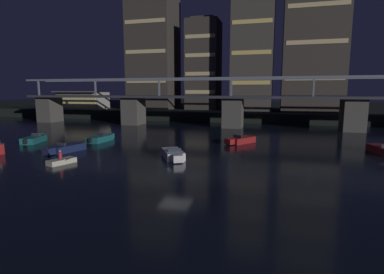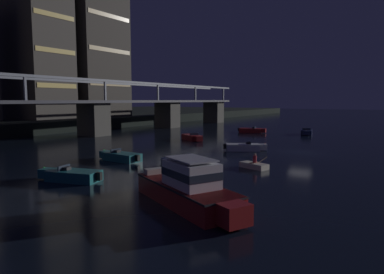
{
  "view_description": "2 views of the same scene",
  "coord_description": "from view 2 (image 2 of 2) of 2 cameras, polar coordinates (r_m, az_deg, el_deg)",
  "views": [
    {
      "loc": [
        7.79,
        -23.19,
        6.86
      ],
      "look_at": [
        -1.6,
        11.1,
        1.51
      ],
      "focal_mm": 28.51,
      "sensor_mm": 36.0,
      "label": 1
    },
    {
      "loc": [
        -39.98,
        -10.87,
        6.04
      ],
      "look_at": [
        -2.82,
        13.16,
        1.28
      ],
      "focal_mm": 32.23,
      "sensor_mm": 36.0,
      "label": 2
    }
  ],
  "objects": [
    {
      "name": "speedboat_near_right",
      "position": [
        30.52,
        -1.27,
        -4.48
      ],
      "size": [
        2.6,
        5.21,
        1.16
      ],
      "color": "#19234C",
      "rests_on": "ground"
    },
    {
      "name": "tower_east_tall",
      "position": [
        84.79,
        -15.94,
        15.94
      ],
      "size": [
        13.07,
        10.51,
        37.51
      ],
      "color": "#38332D",
      "rests_on": "far_riverbank"
    },
    {
      "name": "ground_plane",
      "position": [
        41.87,
        17.5,
        -2.44
      ],
      "size": [
        400.0,
        400.0,
        0.0
      ],
      "primitive_type": "plane",
      "color": "black"
    },
    {
      "name": "speedboat_far_center",
      "position": [
        41.75,
        8.69,
        -1.67
      ],
      "size": [
        3.62,
        4.86,
        1.16
      ],
      "color": "silver",
      "rests_on": "ground"
    },
    {
      "name": "speedboat_far_left",
      "position": [
        27.51,
        -19.34,
        -6.01
      ],
      "size": [
        2.82,
        5.17,
        1.16
      ],
      "color": "#196066",
      "rests_on": "ground"
    },
    {
      "name": "dinghy_with_paddler",
      "position": [
        31.15,
        10.21,
        -4.62
      ],
      "size": [
        2.66,
        2.82,
        1.36
      ],
      "color": "beige",
      "rests_on": "ground"
    },
    {
      "name": "speedboat_mid_center",
      "position": [
        64.07,
        18.42,
        0.79
      ],
      "size": [
        5.21,
        2.61,
        1.16
      ],
      "color": "#19234C",
      "rests_on": "ground"
    },
    {
      "name": "speedboat_mid_left",
      "position": [
        51.98,
        0.07,
        -0.07
      ],
      "size": [
        3.8,
        4.79,
        1.16
      ],
      "color": "maroon",
      "rests_on": "ground"
    },
    {
      "name": "speedboat_mid_right",
      "position": [
        64.97,
        9.82,
        1.09
      ],
      "size": [
        2.57,
        5.22,
        1.16
      ],
      "color": "maroon",
      "rests_on": "ground"
    },
    {
      "name": "cabin_cruiser_near_left",
      "position": [
        19.94,
        -0.57,
        -8.35
      ],
      "size": [
        5.94,
        9.12,
        2.79
      ],
      "color": "maroon",
      "rests_on": "ground"
    },
    {
      "name": "tower_central",
      "position": [
        77.8,
        -24.41,
        15.04
      ],
      "size": [
        9.45,
        12.38,
        33.49
      ],
      "color": "#423D38",
      "rests_on": "far_riverbank"
    },
    {
      "name": "river_bridge",
      "position": [
        60.74,
        -15.96,
        4.04
      ],
      "size": [
        88.91,
        6.4,
        9.38
      ],
      "color": "#4C4944",
      "rests_on": "ground"
    },
    {
      "name": "speedboat_near_center",
      "position": [
        35.17,
        -11.76,
        -3.19
      ],
      "size": [
        1.98,
        5.22,
        1.16
      ],
      "color": "#196066",
      "rests_on": "ground"
    }
  ]
}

